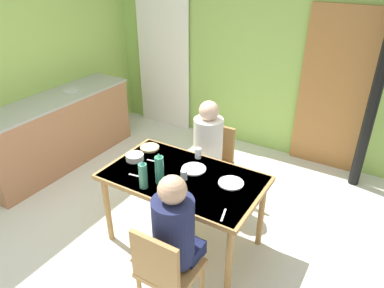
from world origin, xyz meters
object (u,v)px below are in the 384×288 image
chair_near_diner (165,270)px  serving_bowl_center (135,157)px  person_near_diner (175,228)px  dining_table (183,183)px  water_bottle_green_near (159,169)px  chair_far_diner (213,160)px  person_far_diner (208,142)px  kitchen_counter (58,131)px  water_bottle_green_far (143,175)px

chair_near_diner → serving_bowl_center: (-0.87, 0.76, 0.28)m
person_near_diner → serving_bowl_center: (-0.87, 0.63, 0.00)m
dining_table → serving_bowl_center: (-0.54, 0.00, 0.11)m
person_near_diner → water_bottle_green_near: 0.63m
chair_near_diner → dining_table: bearing=113.1°
water_bottle_green_near → chair_far_diner: bearing=89.2°
person_far_diner → chair_near_diner: bearing=107.1°
chair_far_diner → serving_bowl_center: bearing=59.9°
dining_table → person_far_diner: bearing=99.3°
chair_far_diner → person_far_diner: 0.31m
person_near_diner → person_far_diner: 1.32m
kitchen_counter → water_bottle_green_near: 2.22m
chair_far_diner → serving_bowl_center: 0.92m
chair_far_diner → person_near_diner: bearing=107.1°
chair_far_diner → person_far_diner: (-0.00, -0.14, 0.28)m
person_far_diner → serving_bowl_center: size_ratio=4.53×
person_near_diner → serving_bowl_center: person_near_diner is taller
chair_far_diner → water_bottle_green_far: (-0.09, -1.08, 0.38)m
dining_table → serving_bowl_center: serving_bowl_center is taller
chair_near_diner → water_bottle_green_near: bearing=127.5°
chair_far_diner → person_far_diner: size_ratio=1.13×
chair_near_diner → serving_bowl_center: bearing=138.6°
person_near_diner → water_bottle_green_far: 0.61m
dining_table → chair_far_diner: chair_far_diner is taller
water_bottle_green_near → water_bottle_green_far: (-0.07, -0.13, -0.01)m
serving_bowl_center → person_far_diner: bearing=54.8°
person_far_diner → dining_table: bearing=99.3°
water_bottle_green_far → dining_table: bearing=58.8°
kitchen_counter → dining_table: (2.20, -0.44, 0.23)m
kitchen_counter → person_near_diner: 2.77m
person_far_diner → water_bottle_green_far: size_ratio=2.97×
chair_far_diner → dining_table: bearing=97.6°
person_far_diner → water_bottle_green_far: 0.95m
person_far_diner → serving_bowl_center: person_far_diner is taller
chair_far_diner → person_near_diner: person_near_diner is taller
chair_near_diner → water_bottle_green_near: 0.82m
dining_table → water_bottle_green_near: 0.31m
water_bottle_green_near → person_near_diner: bearing=-44.9°
kitchen_counter → water_bottle_green_near: water_bottle_green_near is taller
kitchen_counter → person_far_diner: size_ratio=2.76×
chair_near_diner → water_bottle_green_near: water_bottle_green_near is taller
person_far_diner → serving_bowl_center: 0.76m
dining_table → person_near_diner: size_ratio=1.82×
chair_far_diner → kitchen_counter: bearing=8.7°
person_far_diner → water_bottle_green_far: person_far_diner is taller
chair_near_diner → kitchen_counter: bearing=154.6°
kitchen_counter → water_bottle_green_near: (2.09, -0.63, 0.44)m
dining_table → chair_far_diner: (-0.10, 0.76, -0.18)m
dining_table → serving_bowl_center: 0.55m
person_near_diner → chair_near_diner: bearing=-90.0°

